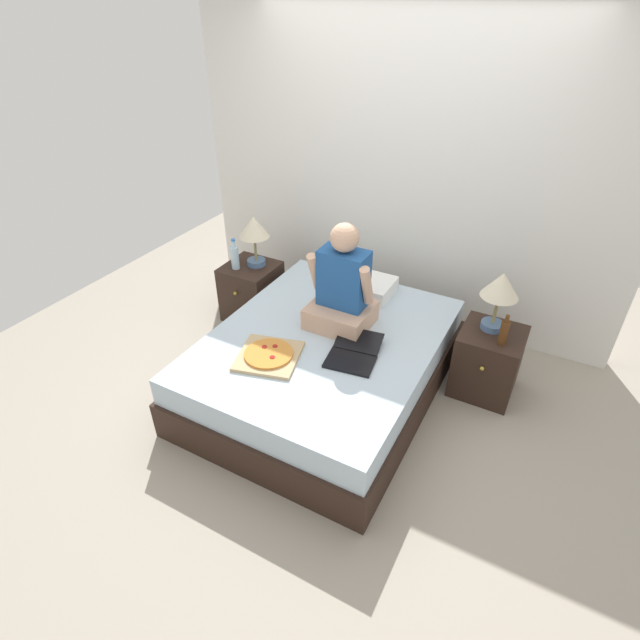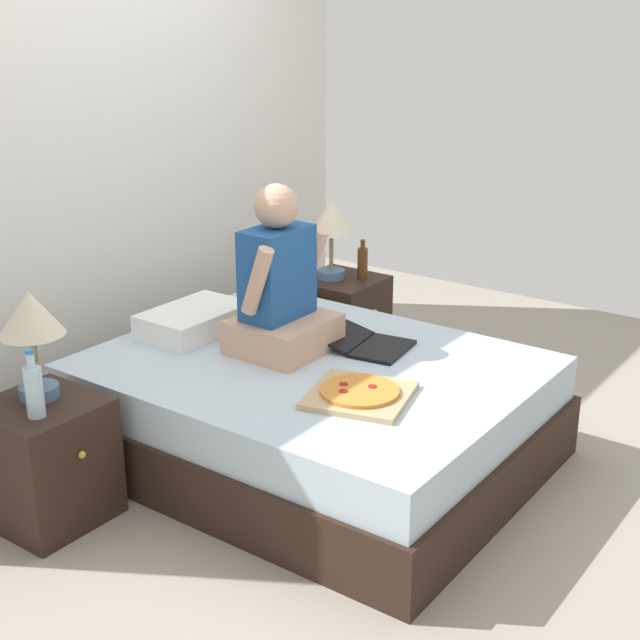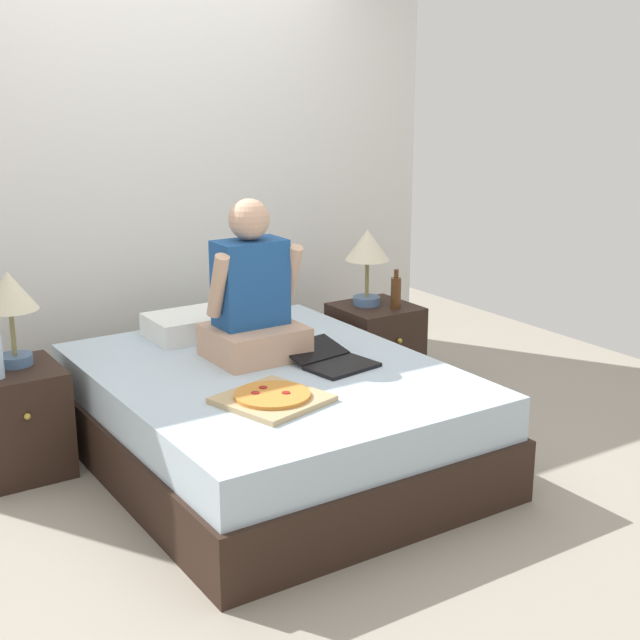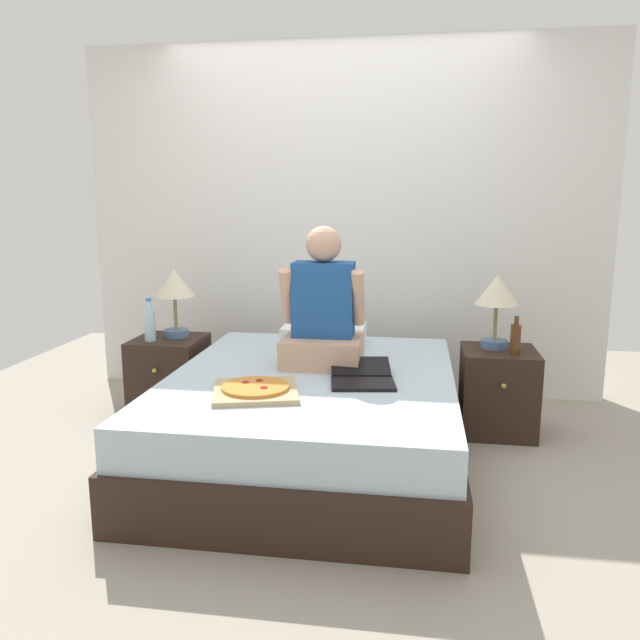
% 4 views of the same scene
% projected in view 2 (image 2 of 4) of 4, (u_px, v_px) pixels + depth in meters
% --- Properties ---
extents(ground_plane, '(5.75, 5.75, 0.00)m').
position_uv_depth(ground_plane, '(314.00, 457.00, 4.20)').
color(ground_plane, '#9E9384').
extents(wall_back, '(3.75, 0.12, 2.50)m').
position_uv_depth(wall_back, '(101.00, 164.00, 4.52)').
color(wall_back, silver).
rests_on(wall_back, ground).
extents(bed, '(1.55, 1.96, 0.49)m').
position_uv_depth(bed, '(314.00, 411.00, 4.12)').
color(bed, black).
rests_on(bed, ground).
extents(nightstand_left, '(0.44, 0.47, 0.52)m').
position_uv_depth(nightstand_left, '(46.00, 461.00, 3.63)').
color(nightstand_left, black).
rests_on(nightstand_left, ground).
extents(lamp_on_left_nightstand, '(0.26, 0.26, 0.45)m').
position_uv_depth(lamp_on_left_nightstand, '(31.00, 321.00, 3.49)').
color(lamp_on_left_nightstand, '#4C6B93').
rests_on(lamp_on_left_nightstand, nightstand_left).
extents(water_bottle, '(0.07, 0.07, 0.28)m').
position_uv_depth(water_bottle, '(34.00, 390.00, 3.40)').
color(water_bottle, silver).
rests_on(water_bottle, nightstand_left).
extents(nightstand_right, '(0.44, 0.47, 0.52)m').
position_uv_depth(nightstand_right, '(341.00, 320.00, 5.24)').
color(nightstand_right, black).
rests_on(nightstand_right, ground).
extents(lamp_on_right_nightstand, '(0.26, 0.26, 0.45)m').
position_uv_depth(lamp_on_right_nightstand, '(331.00, 223.00, 5.05)').
color(lamp_on_right_nightstand, '#4C6B93').
rests_on(lamp_on_right_nightstand, nightstand_right).
extents(beer_bottle, '(0.06, 0.06, 0.23)m').
position_uv_depth(beer_bottle, '(363.00, 262.00, 5.12)').
color(beer_bottle, '#512D14').
rests_on(beer_bottle, nightstand_right).
extents(pillow, '(0.52, 0.34, 0.12)m').
position_uv_depth(pillow, '(194.00, 320.00, 4.37)').
color(pillow, white).
rests_on(pillow, bed).
extents(person_seated, '(0.47, 0.40, 0.78)m').
position_uv_depth(person_seated, '(280.00, 291.00, 4.08)').
color(person_seated, tan).
rests_on(person_seated, bed).
extents(laptop, '(0.37, 0.46, 0.07)m').
position_uv_depth(laptop, '(369.00, 344.00, 4.18)').
color(laptop, black).
rests_on(laptop, bed).
extents(pizza_box, '(0.49, 0.49, 0.05)m').
position_uv_depth(pizza_box, '(360.00, 394.00, 3.65)').
color(pizza_box, tan).
rests_on(pizza_box, bed).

